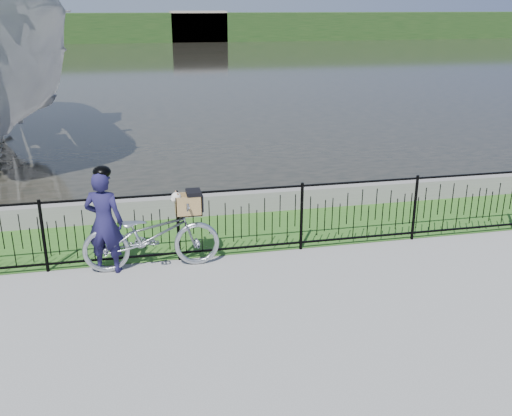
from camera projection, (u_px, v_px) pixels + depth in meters
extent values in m
plane|color=gray|center=(263.00, 301.00, 7.80)|extent=(120.00, 120.00, 0.00)
cube|color=#30601E|center=(231.00, 231.00, 10.19)|extent=(60.00, 2.00, 0.01)
plane|color=black|center=(154.00, 65.00, 38.18)|extent=(120.00, 120.00, 0.00)
cube|color=slate|center=(222.00, 203.00, 11.04)|extent=(60.00, 0.30, 0.40)
cube|color=#244219|center=(142.00, 27.00, 62.53)|extent=(120.00, 6.00, 3.00)
cube|color=#AA9C88|center=(198.00, 26.00, 62.31)|extent=(6.00, 3.00, 3.20)
imported|color=#A5AAB1|center=(151.00, 235.00, 8.62)|extent=(2.06, 0.72, 1.08)
cube|color=black|center=(189.00, 214.00, 8.64)|extent=(0.38, 0.18, 0.02)
cube|color=#9D7C49|center=(189.00, 214.00, 8.63)|extent=(0.39, 0.27, 0.01)
cube|color=#9D7C49|center=(187.00, 202.00, 8.70)|extent=(0.39, 0.02, 0.31)
cube|color=#9D7C49|center=(189.00, 207.00, 8.47)|extent=(0.39, 0.02, 0.31)
cube|color=#9D7C49|center=(201.00, 204.00, 8.62)|extent=(0.01, 0.27, 0.31)
cube|color=#9D7C49|center=(176.00, 205.00, 8.55)|extent=(0.02, 0.27, 0.31)
cube|color=black|center=(194.00, 192.00, 8.54)|extent=(0.22, 0.28, 0.06)
cube|color=black|center=(202.00, 202.00, 8.61)|extent=(0.02, 0.28, 0.25)
ellipsoid|color=silver|center=(187.00, 206.00, 8.59)|extent=(0.31, 0.22, 0.20)
sphere|color=silver|center=(176.00, 197.00, 8.49)|extent=(0.15, 0.15, 0.15)
sphere|color=silver|center=(173.00, 200.00, 8.47)|extent=(0.07, 0.07, 0.07)
sphere|color=black|center=(171.00, 200.00, 8.45)|extent=(0.02, 0.02, 0.02)
cone|color=#9D6641|center=(176.00, 192.00, 8.52)|extent=(0.06, 0.08, 0.08)
cone|color=#9D6641|center=(178.00, 194.00, 8.43)|extent=(0.06, 0.08, 0.08)
imported|color=#1A163F|center=(104.00, 222.00, 8.44)|extent=(0.67, 0.54, 1.58)
ellipsoid|color=black|center=(99.00, 172.00, 8.18)|extent=(0.26, 0.29, 0.18)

